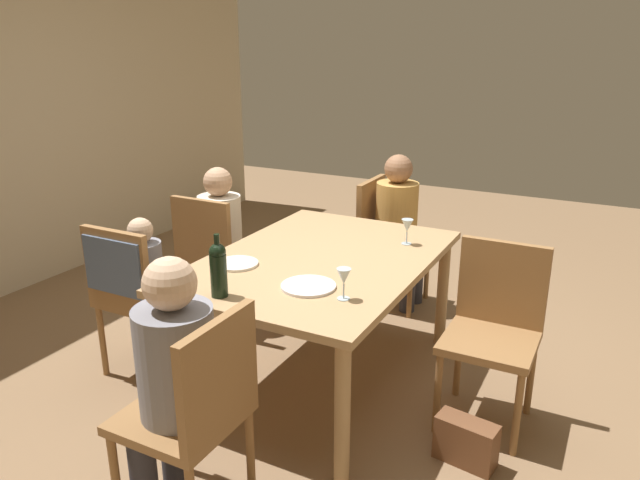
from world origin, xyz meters
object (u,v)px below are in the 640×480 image
object	(u,v)px
wine_glass_centre	(344,277)
person_man_guest	(223,233)
person_woman_host	(172,372)
person_child_small	(148,279)
chair_right_end	(385,233)
chair_near	(495,321)
chair_far_right	(214,252)
dinner_plate_guest_left	(237,264)
person_man_bearded	(400,220)
chair_left_end	(197,406)
chair_far_left	(129,282)
wine_glass_near_left	(407,226)
dining_table	(320,271)
wine_bottle_tall_green	(218,268)
dinner_plate_host	(308,286)

from	to	relation	value
wine_glass_centre	person_man_guest	bearing A→B (deg)	57.25
person_woman_host	person_child_small	xyz separation A→B (m)	(0.85, 0.92, -0.09)
chair_right_end	person_child_small	size ratio (longest dim) A/B	0.98
chair_near	chair_far_right	bearing A→B (deg)	-5.74
chair_far_right	dinner_plate_guest_left	world-z (taller)	chair_far_right
person_woman_host	person_man_bearded	world-z (taller)	person_woman_host
chair_far_right	person_woman_host	world-z (taller)	person_woman_host
dinner_plate_guest_left	person_man_bearded	bearing A→B (deg)	-13.61
chair_left_end	chair_far_left	size ratio (longest dim) A/B	1.00
wine_glass_near_left	wine_glass_centre	distance (m)	0.88
wine_glass_near_left	person_child_small	bearing A→B (deg)	121.12
chair_right_end	person_man_bearded	size ratio (longest dim) A/B	0.82
dining_table	person_man_bearded	distance (m)	1.19
person_woman_host	chair_near	bearing A→B (deg)	-37.19
dining_table	chair_left_end	size ratio (longest dim) A/B	1.76
person_man_bearded	person_woman_host	bearing A→B (deg)	-1.24
chair_right_end	chair_far_right	bearing A→B (deg)	-43.15
wine_bottle_tall_green	dinner_plate_host	world-z (taller)	wine_bottle_tall_green
chair_near	person_man_bearded	distance (m)	1.44
person_man_bearded	chair_left_end	bearing A→B (deg)	1.48
chair_right_end	person_woman_host	size ratio (longest dim) A/B	0.82
wine_bottle_tall_green	wine_glass_near_left	distance (m)	1.22
person_child_small	wine_glass_centre	size ratio (longest dim) A/B	6.28
person_man_bearded	dinner_plate_host	world-z (taller)	person_man_bearded
person_child_small	dining_table	bearing A→B (deg)	19.83
chair_far_right	wine_bottle_tall_green	size ratio (longest dim) A/B	3.06
chair_far_left	dinner_plate_host	bearing A→B (deg)	4.67
wine_bottle_tall_green	chair_far_left	bearing A→B (deg)	76.25
person_child_small	dinner_plate_host	bearing A→B (deg)	-3.11
chair_left_end	wine_bottle_tall_green	distance (m)	0.67
person_woman_host	dinner_plate_host	bearing A→B (deg)	-12.19
chair_right_end	person_child_small	world-z (taller)	person_child_small
chair_right_end	person_man_bearded	xyz separation A→B (m)	(-0.00, -0.11, 0.11)
dinner_plate_host	dinner_plate_guest_left	bearing A→B (deg)	78.93
chair_right_end	wine_glass_centre	world-z (taller)	chair_right_end
chair_left_end	wine_glass_near_left	size ratio (longest dim) A/B	6.17
dining_table	chair_near	xyz separation A→B (m)	(0.09, -0.94, -0.13)
person_man_guest	person_woman_host	bearing A→B (deg)	-59.86
chair_far_left	person_child_small	distance (m)	0.15
person_man_bearded	dinner_plate_guest_left	bearing A→B (deg)	-13.61
chair_right_end	chair_near	xyz separation A→B (m)	(-1.10, -1.03, 0.00)
person_man_guest	wine_glass_near_left	distance (m)	1.30
chair_near	wine_glass_near_left	xyz separation A→B (m)	(0.35, 0.60, 0.32)
person_woman_host	dining_table	bearing A→B (deg)	-1.24
wine_bottle_tall_green	wine_glass_centre	world-z (taller)	wine_bottle_tall_green
chair_near	wine_glass_centre	size ratio (longest dim) A/B	6.17
wine_glass_centre	chair_far_left	bearing A→B (deg)	91.96
wine_glass_centre	dinner_plate_host	distance (m)	0.23
wine_glass_centre	dinner_plate_host	size ratio (longest dim) A/B	0.56
dining_table	person_child_small	distance (m)	1.01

